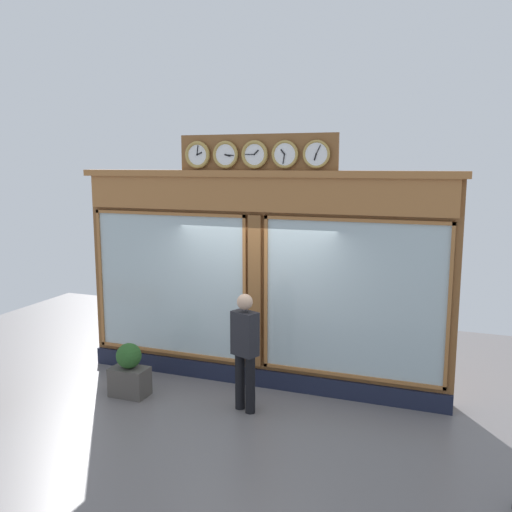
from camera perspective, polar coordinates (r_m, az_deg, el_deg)
The scene contains 5 objects.
ground_plane at distance 6.76m, azimuth -8.99°, elevation -21.41°, with size 14.00×14.00×0.00m, color slate.
shop_facade at distance 8.65m, azimuth 0.29°, elevation -2.21°, with size 5.99×0.42×3.88m.
pedestrian at distance 7.86m, azimuth -1.14°, elevation -9.30°, with size 0.42×0.34×1.69m.
planter_box at distance 8.80m, azimuth -12.76°, elevation -12.39°, with size 0.56×0.36×0.43m, color #4C4742.
planter_shrub at distance 8.66m, azimuth -12.85°, elevation -9.90°, with size 0.38×0.38×0.38m, color #285623.
Camera 1 is at (-2.93, 7.82, 3.45)m, focal length 39.20 mm.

